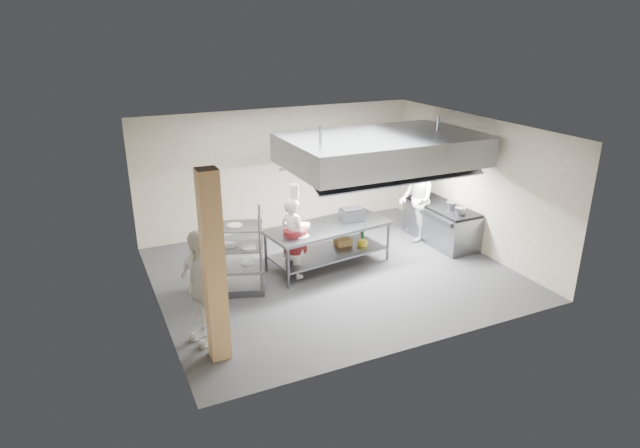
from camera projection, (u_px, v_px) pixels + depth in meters
name	position (u px, v px, depth m)	size (l,w,h in m)	color
floor	(333.00, 273.00, 11.10)	(7.00, 7.00, 0.00)	#272729
ceiling	(334.00, 129.00, 10.05)	(7.00, 7.00, 0.00)	silver
wall_back	(279.00, 170.00, 13.12)	(7.00, 7.00, 0.00)	gray
wall_left	(151.00, 232.00, 9.19)	(6.00, 6.00, 0.00)	gray
wall_right	(473.00, 184.00, 11.96)	(6.00, 6.00, 0.00)	gray
column	(214.00, 268.00, 7.81)	(0.30, 0.30, 3.00)	tan
exhaust_hood	(381.00, 150.00, 11.11)	(4.00, 2.50, 0.60)	gray
hood_strip_a	(343.00, 169.00, 10.87)	(1.60, 0.12, 0.04)	white
hood_strip_b	(416.00, 160.00, 11.58)	(1.60, 0.12, 0.04)	white
wall_shelf	(347.00, 163.00, 13.70)	(1.50, 0.28, 0.04)	gray
island	(328.00, 246.00, 11.30)	(2.65, 1.10, 0.91)	gray
island_worktop	(328.00, 227.00, 11.15)	(2.65, 1.10, 0.06)	gray
island_undershelf	(328.00, 252.00, 11.35)	(2.43, 0.99, 0.04)	slate
pass_rack	(234.00, 252.00, 10.07)	(1.10, 0.64, 1.65)	gray
cooking_range	(441.00, 224.00, 12.60)	(0.80, 2.00, 0.84)	slate
range_top	(442.00, 206.00, 12.44)	(0.78, 1.96, 0.06)	black
chef_head	(293.00, 238.00, 10.69)	(0.61, 0.40, 1.68)	silver
chef_line	(416.00, 200.00, 12.53)	(0.95, 0.74, 1.95)	silver
chef_plating	(201.00, 287.00, 8.41)	(1.13, 0.47, 1.93)	white
griddle	(352.00, 215.00, 11.43)	(0.47, 0.36, 0.23)	slate
wicker_basket	(343.00, 242.00, 11.65)	(0.35, 0.24, 0.15)	olive
stockpot	(452.00, 206.00, 12.11)	(0.25, 0.25, 0.18)	slate
plate_stack	(235.00, 266.00, 10.17)	(0.28, 0.28, 0.05)	white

